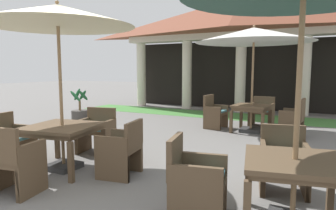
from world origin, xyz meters
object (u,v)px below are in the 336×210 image
(patio_table_near_foreground, at_px, (251,109))
(patio_chair_mid_left_north, at_px, (284,161))
(patio_umbrella_near_foreground, at_px, (254,36))
(patio_chair_mid_right_east, at_px, (122,149))
(patio_chair_near_foreground_north, at_px, (262,112))
(patio_table_mid_right, at_px, (62,131))
(patio_chair_mid_right_north, at_px, (97,131))
(patio_umbrella_mid_right, at_px, (58,17))
(potted_palm_left_edge, at_px, (80,111))
(patio_table_mid_left, at_px, (295,168))
(patio_chair_mid_left_west, at_px, (195,181))
(patio_chair_mid_right_west, at_px, (11,141))
(patio_chair_near_foreground_east, at_px, (293,119))
(patio_chair_near_foreground_west, at_px, (215,113))
(patio_chair_mid_right_south, at_px, (12,161))

(patio_table_near_foreground, height_order, patio_chair_mid_left_north, patio_chair_mid_left_north)
(patio_umbrella_near_foreground, xyz_separation_m, patio_chair_mid_right_east, (-1.05, -4.17, -2.03))
(patio_chair_near_foreground_north, height_order, patio_table_mid_right, patio_chair_near_foreground_north)
(patio_chair_near_foreground_north, distance_m, patio_chair_mid_right_north, 4.92)
(patio_table_near_foreground, bearing_deg, patio_umbrella_mid_right, -115.56)
(potted_palm_left_edge, bearing_deg, patio_table_mid_left, -31.68)
(patio_table_mid_right, distance_m, patio_chair_mid_right_east, 1.06)
(patio_umbrella_near_foreground, xyz_separation_m, patio_chair_mid_left_west, (0.42, -4.84, -2.03))
(patio_chair_mid_right_north, xyz_separation_m, potted_palm_left_edge, (-3.14, 2.87, -0.16))
(patio_umbrella_near_foreground, distance_m, potted_palm_left_edge, 5.84)
(patio_chair_mid_right_east, distance_m, patio_chair_mid_right_west, 2.08)
(patio_table_mid_left, bearing_deg, patio_umbrella_mid_right, 175.10)
(patio_table_mid_right, height_order, patio_chair_mid_right_west, patio_chair_mid_right_west)
(patio_chair_near_foreground_east, bearing_deg, patio_umbrella_near_foreground, 90.00)
(patio_chair_mid_right_north, relative_size, patio_chair_mid_right_west, 1.00)
(patio_table_near_foreground, height_order, patio_chair_near_foreground_west, patio_chair_near_foreground_west)
(patio_chair_near_foreground_east, bearing_deg, patio_chair_mid_right_east, 157.93)
(patio_chair_near_foreground_east, xyz_separation_m, patio_table_mid_right, (-3.09, -4.26, 0.21))
(patio_chair_near_foreground_west, relative_size, patio_table_mid_right, 0.76)
(patio_chair_near_foreground_west, relative_size, patio_chair_mid_right_south, 1.00)
(patio_chair_near_foreground_east, xyz_separation_m, patio_chair_mid_right_north, (-3.27, -3.24, -0.00))
(patio_chair_mid_left_north, bearing_deg, patio_chair_near_foreground_west, -71.31)
(patio_chair_mid_left_north, distance_m, patio_chair_mid_right_north, 3.46)
(patio_table_near_foreground, relative_size, patio_chair_mid_right_west, 1.08)
(patio_chair_mid_left_north, xyz_separation_m, patio_chair_mid_right_west, (-4.29, -0.85, -0.02))
(patio_chair_mid_right_west, xyz_separation_m, potted_palm_left_edge, (-2.29, 4.07, -0.14))
(patio_table_mid_right, distance_m, potted_palm_left_edge, 5.13)
(patio_chair_mid_right_east, bearing_deg, patio_chair_mid_left_west, -124.54)
(patio_chair_mid_left_west, bearing_deg, patio_chair_mid_right_west, -106.93)
(patio_chair_mid_right_west, bearing_deg, patio_chair_mid_right_north, 134.92)
(patio_umbrella_near_foreground, relative_size, patio_chair_near_foreground_west, 3.21)
(patio_chair_mid_right_west, bearing_deg, patio_table_mid_right, 90.00)
(patio_chair_mid_right_south, distance_m, patio_chair_mid_right_north, 2.08)
(patio_chair_near_foreground_west, distance_m, patio_chair_mid_right_east, 4.25)
(patio_chair_near_foreground_east, relative_size, patio_chair_mid_right_west, 1.07)
(patio_chair_mid_right_east, bearing_deg, patio_umbrella_mid_right, 90.00)
(patio_umbrella_mid_right, relative_size, patio_chair_mid_right_north, 3.10)
(patio_chair_mid_right_west, bearing_deg, patio_chair_mid_right_south, 45.01)
(patio_chair_near_foreground_east, height_order, patio_chair_mid_right_east, patio_chair_near_foreground_east)
(patio_table_mid_left, distance_m, patio_table_mid_right, 3.48)
(patio_chair_mid_left_west, distance_m, patio_chair_mid_right_north, 3.07)
(patio_chair_near_foreground_west, relative_size, potted_palm_left_edge, 0.90)
(patio_umbrella_near_foreground, height_order, patio_chair_mid_right_west, patio_umbrella_near_foreground)
(patio_chair_near_foreground_east, xyz_separation_m, patio_chair_mid_left_west, (-0.60, -4.76, -0.02))
(patio_table_mid_right, height_order, patio_chair_mid_right_south, patio_chair_mid_right_south)
(patio_umbrella_near_foreground, distance_m, patio_table_mid_left, 5.17)
(patio_chair_mid_left_west, height_order, patio_chair_mid_right_east, patio_chair_mid_left_west)
(patio_chair_mid_left_west, bearing_deg, patio_table_mid_left, 90.00)
(patio_table_mid_right, bearing_deg, patio_chair_mid_right_south, -80.18)
(patio_chair_near_foreground_north, height_order, patio_chair_mid_right_south, patio_chair_mid_right_south)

